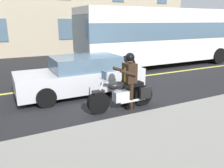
# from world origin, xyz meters

# --- Properties ---
(ground_plane) EXTENTS (80.00, 80.00, 0.00)m
(ground_plane) POSITION_xyz_m (0.00, 0.00, 0.00)
(ground_plane) COLOR black
(sidewalk_curb) EXTENTS (60.00, 5.00, 0.15)m
(sidewalk_curb) POSITION_xyz_m (0.00, 4.50, 0.07)
(sidewalk_curb) COLOR gray
(sidewalk_curb) RESTS_ON ground_plane
(lane_center_stripe) EXTENTS (60.00, 0.16, 0.01)m
(lane_center_stripe) POSITION_xyz_m (0.00, -2.00, 0.01)
(lane_center_stripe) COLOR #E5DB4C
(lane_center_stripe) RESTS_ON ground_plane
(motorcycle_main) EXTENTS (2.21, 0.60, 1.26)m
(motorcycle_main) POSITION_xyz_m (-0.04, 1.22, 0.45)
(motorcycle_main) COLOR black
(motorcycle_main) RESTS_ON ground_plane
(rider_main) EXTENTS (0.62, 0.54, 1.74)m
(rider_main) POSITION_xyz_m (-0.23, 1.22, 1.04)
(rider_main) COLOR black
(rider_main) RESTS_ON ground_plane
(bus_near) EXTENTS (11.05, 2.70, 3.30)m
(bus_near) POSITION_xyz_m (-5.91, -3.81, 1.87)
(bus_near) COLOR white
(bus_near) RESTS_ON ground_plane
(car_silver) EXTENTS (4.60, 1.92, 1.40)m
(car_silver) POSITION_xyz_m (0.58, -0.83, 0.69)
(car_silver) COLOR silver
(car_silver) RESTS_ON ground_plane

